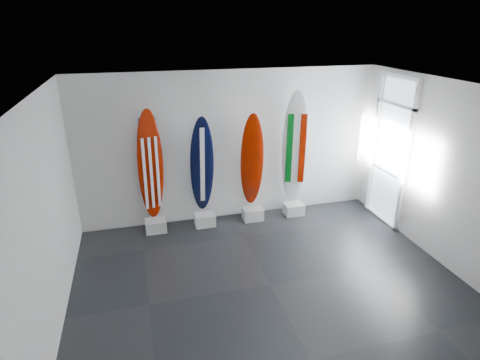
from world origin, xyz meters
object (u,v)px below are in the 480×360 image
object	(u,v)px
surfboard_usa	(151,166)
surfboard_swiss	(252,161)
surfboard_italy	(295,149)
surfboard_navy	(202,166)

from	to	relation	value
surfboard_usa	surfboard_swiss	xyz separation A→B (m)	(1.97, 0.00, -0.08)
surfboard_usa	surfboard_italy	world-z (taller)	surfboard_italy
surfboard_navy	surfboard_swiss	world-z (taller)	surfboard_swiss
surfboard_usa	surfboard_italy	size ratio (longest dim) A/B	0.91
surfboard_usa	surfboard_swiss	size ratio (longest dim) A/B	1.07
surfboard_italy	surfboard_swiss	bearing A→B (deg)	-162.54
surfboard_navy	surfboard_italy	size ratio (longest dim) A/B	0.85
surfboard_navy	surfboard_swiss	bearing A→B (deg)	1.20
surfboard_usa	surfboard_swiss	world-z (taller)	surfboard_usa
surfboard_swiss	surfboard_usa	bearing A→B (deg)	-168.81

